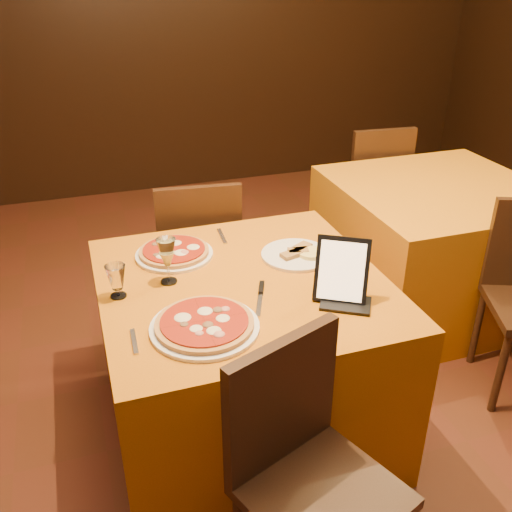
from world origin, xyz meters
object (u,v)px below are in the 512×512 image
object	(u,v)px
main_table	(243,357)
tablet	(342,270)
chair_main_far	(197,254)
pizza_far	(174,253)
chair_main_near	(323,495)
pizza_near	(205,325)
wine_glass	(167,261)
water_glass	(117,281)
chair_side_far	(367,187)
side_table	(433,247)

from	to	relation	value
main_table	tablet	size ratio (longest dim) A/B	4.51
main_table	chair_main_far	world-z (taller)	chair_main_far
main_table	pizza_far	size ratio (longest dim) A/B	3.36
chair_main_near	pizza_near	world-z (taller)	chair_main_near
main_table	pizza_near	distance (m)	0.52
wine_glass	pizza_near	bearing A→B (deg)	-80.93
water_glass	tablet	distance (m)	0.83
pizza_near	wine_glass	xyz separation A→B (m)	(-0.06, 0.35, 0.08)
pizza_far	wine_glass	size ratio (longest dim) A/B	1.72
main_table	tablet	world-z (taller)	tablet
pizza_far	chair_side_far	bearing A→B (deg)	36.49
pizza_near	water_glass	distance (m)	0.40
side_table	chair_main_far	bearing A→B (deg)	171.81
main_table	pizza_near	xyz separation A→B (m)	(-0.22, -0.27, 0.39)
side_table	chair_side_far	size ratio (longest dim) A/B	1.21
chair_side_far	tablet	xyz separation A→B (m)	(-1.05, -1.69, 0.41)
pizza_near	pizza_far	world-z (taller)	same
side_table	chair_side_far	xyz separation A→B (m)	(0.00, 0.81, 0.08)
chair_side_far	water_glass	size ratio (longest dim) A/B	7.00
side_table	water_glass	size ratio (longest dim) A/B	8.46
chair_main_far	tablet	bearing A→B (deg)	112.18
pizza_near	wine_glass	size ratio (longest dim) A/B	1.98
wine_glass	water_glass	bearing A→B (deg)	-166.89
side_table	chair_main_near	distance (m)	1.98
chair_side_far	pizza_near	distance (m)	2.35
chair_side_far	pizza_near	xyz separation A→B (m)	(-1.57, -1.72, 0.31)
chair_main_far	main_table	bearing A→B (deg)	96.36
chair_main_far	tablet	size ratio (longest dim) A/B	3.73
chair_main_near	water_glass	bearing A→B (deg)	98.20
chair_main_far	pizza_near	world-z (taller)	chair_main_far
side_table	chair_main_near	world-z (taller)	chair_main_near
chair_main_far	wine_glass	distance (m)	0.89
wine_glass	tablet	world-z (taller)	tablet
chair_main_near	pizza_far	xyz separation A→B (m)	(-0.21, 1.09, 0.31)
chair_side_far	tablet	world-z (taller)	tablet
side_table	tablet	xyz separation A→B (m)	(-1.05, -0.88, 0.49)
pizza_near	water_glass	bearing A→B (deg)	129.85
pizza_far	wine_glass	xyz separation A→B (m)	(-0.06, -0.21, 0.08)
chair_side_far	wine_glass	world-z (taller)	wine_glass
side_table	chair_main_far	xyz separation A→B (m)	(-1.36, 0.20, 0.08)
chair_main_near	wine_glass	distance (m)	1.00
pizza_far	tablet	bearing A→B (deg)	-45.61
main_table	chair_main_far	xyz separation A→B (m)	(0.00, 0.83, 0.08)
main_table	pizza_far	world-z (taller)	pizza_far
side_table	water_glass	world-z (taller)	water_glass
water_glass	chair_main_near	bearing A→B (deg)	-60.40
wine_glass	water_glass	distance (m)	0.21
main_table	wine_glass	bearing A→B (deg)	164.12
wine_glass	tablet	xyz separation A→B (m)	(0.58, -0.32, 0.03)
water_glass	tablet	bearing A→B (deg)	-19.23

